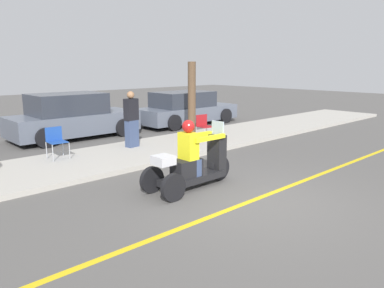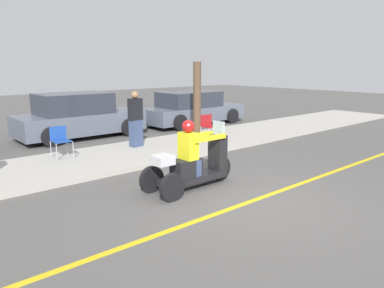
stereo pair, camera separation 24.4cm
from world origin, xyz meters
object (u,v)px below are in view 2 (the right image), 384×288
object	(u,v)px
parked_car_lot_center	(78,117)
folding_chair_curbside	(208,125)
motorcycle_trike	(193,164)
parked_car_lot_right	(192,109)
tree_trunk	(197,98)
spectator_far_back	(136,120)
folding_chair_set_back	(60,138)

from	to	relation	value
parked_car_lot_center	folding_chair_curbside	bearing A→B (deg)	-53.72
motorcycle_trike	parked_car_lot_right	xyz separation A→B (m)	(5.63, 6.50, 0.15)
tree_trunk	folding_chair_curbside	bearing A→B (deg)	-115.05
spectator_far_back	parked_car_lot_center	bearing A→B (deg)	97.72
folding_chair_set_back	parked_car_lot_center	size ratio (longest dim) A/B	0.19
folding_chair_curbside	folding_chair_set_back	bearing A→B (deg)	169.21
motorcycle_trike	parked_car_lot_center	xyz separation A→B (m)	(0.63, 6.88, 0.22)
folding_chair_set_back	motorcycle_trike	bearing A→B (deg)	-73.18
folding_chair_curbside	parked_car_lot_center	bearing A→B (deg)	126.28
motorcycle_trike	spectator_far_back	world-z (taller)	spectator_far_back
parked_car_lot_right	tree_trunk	bearing A→B (deg)	-127.29
spectator_far_back	motorcycle_trike	bearing A→B (deg)	-105.38
motorcycle_trike	tree_trunk	distance (m)	5.89
motorcycle_trike	spectator_far_back	size ratio (longest dim) A/B	1.31
folding_chair_set_back	spectator_far_back	bearing A→B (deg)	-4.78
motorcycle_trike	parked_car_lot_right	world-z (taller)	motorcycle_trike
folding_chair_set_back	parked_car_lot_right	size ratio (longest dim) A/B	0.18
folding_chair_curbside	parked_car_lot_center	world-z (taller)	parked_car_lot_center
spectator_far_back	tree_trunk	distance (m)	2.97
parked_car_lot_right	folding_chair_curbside	bearing A→B (deg)	-123.41
parked_car_lot_right	spectator_far_back	bearing A→B (deg)	-149.52
parked_car_lot_right	parked_car_lot_center	bearing A→B (deg)	175.62
parked_car_lot_center	motorcycle_trike	bearing A→B (deg)	-95.22
folding_chair_set_back	parked_car_lot_right	distance (m)	7.28
folding_chair_curbside	parked_car_lot_center	xyz separation A→B (m)	(-2.77, 3.77, 0.12)
folding_chair_set_back	tree_trunk	world-z (taller)	tree_trunk
motorcycle_trike	parked_car_lot_right	size ratio (longest dim) A/B	0.47
folding_chair_set_back	parked_car_lot_center	world-z (taller)	parked_car_lot_center
folding_chair_curbside	parked_car_lot_right	xyz separation A→B (m)	(2.23, 3.39, 0.05)
folding_chair_curbside	motorcycle_trike	bearing A→B (deg)	-137.47
parked_car_lot_right	motorcycle_trike	bearing A→B (deg)	-130.89
spectator_far_back	folding_chair_curbside	bearing A→B (deg)	-16.34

